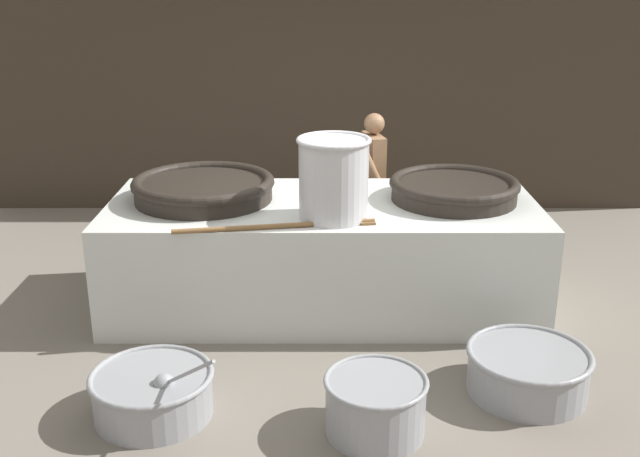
{
  "coord_description": "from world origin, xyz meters",
  "views": [
    {
      "loc": [
        -0.03,
        -6.2,
        2.9
      ],
      "look_at": [
        0.0,
        0.0,
        0.72
      ],
      "focal_mm": 42.0,
      "sensor_mm": 36.0,
      "label": 1
    }
  ],
  "objects_px": {
    "prep_bowl_meat": "(525,369)",
    "stock_pot": "(331,177)",
    "giant_wok_far": "(451,188)",
    "prep_bowl_extra": "(373,403)",
    "giant_wok_near": "(200,188)",
    "cook": "(369,180)",
    "prep_bowl_vegetables": "(150,392)"
  },
  "relations": [
    {
      "from": "prep_bowl_meat",
      "to": "stock_pot",
      "type": "bearing_deg",
      "value": 141.55
    },
    {
      "from": "giant_wok_far",
      "to": "prep_bowl_extra",
      "type": "relative_size",
      "value": 1.66
    },
    {
      "from": "giant_wok_near",
      "to": "prep_bowl_meat",
      "type": "xyz_separation_m",
      "value": [
        2.5,
        -1.6,
        -0.88
      ]
    },
    {
      "from": "giant_wok_near",
      "to": "prep_bowl_extra",
      "type": "distance_m",
      "value": 2.64
    },
    {
      "from": "cook",
      "to": "stock_pot",
      "type": "bearing_deg",
      "value": 63.58
    },
    {
      "from": "giant_wok_far",
      "to": "prep_bowl_meat",
      "type": "relative_size",
      "value": 1.28
    },
    {
      "from": "giant_wok_near",
      "to": "giant_wok_far",
      "type": "bearing_deg",
      "value": -0.34
    },
    {
      "from": "giant_wok_far",
      "to": "prep_bowl_extra",
      "type": "xyz_separation_m",
      "value": [
        -0.81,
        -2.07,
        -0.84
      ]
    },
    {
      "from": "giant_wok_far",
      "to": "stock_pot",
      "type": "height_order",
      "value": "stock_pot"
    },
    {
      "from": "cook",
      "to": "giant_wok_far",
      "type": "bearing_deg",
      "value": 106.54
    },
    {
      "from": "stock_pot",
      "to": "prep_bowl_vegetables",
      "type": "height_order",
      "value": "stock_pot"
    },
    {
      "from": "giant_wok_far",
      "to": "prep_bowl_vegetables",
      "type": "relative_size",
      "value": 1.22
    },
    {
      "from": "giant_wok_near",
      "to": "prep_bowl_vegetables",
      "type": "relative_size",
      "value": 1.34
    },
    {
      "from": "giant_wok_near",
      "to": "prep_bowl_extra",
      "type": "height_order",
      "value": "giant_wok_near"
    },
    {
      "from": "cook",
      "to": "prep_bowl_vegetables",
      "type": "relative_size",
      "value": 1.62
    },
    {
      "from": "stock_pot",
      "to": "prep_bowl_vegetables",
      "type": "xyz_separation_m",
      "value": [
        -1.24,
        -1.37,
        -1.12
      ]
    },
    {
      "from": "prep_bowl_meat",
      "to": "prep_bowl_extra",
      "type": "relative_size",
      "value": 1.3
    },
    {
      "from": "giant_wok_near",
      "to": "prep_bowl_extra",
      "type": "bearing_deg",
      "value": -56.51
    },
    {
      "from": "giant_wok_near",
      "to": "cook",
      "type": "relative_size",
      "value": 0.83
    },
    {
      "from": "prep_bowl_vegetables",
      "to": "giant_wok_far",
      "type": "bearing_deg",
      "value": 39.0
    },
    {
      "from": "giant_wok_near",
      "to": "giant_wok_far",
      "type": "relative_size",
      "value": 1.1
    },
    {
      "from": "prep_bowl_vegetables",
      "to": "prep_bowl_extra",
      "type": "xyz_separation_m",
      "value": [
        1.49,
        -0.21,
        0.04
      ]
    },
    {
      "from": "giant_wok_far",
      "to": "prep_bowl_meat",
      "type": "distance_m",
      "value": 1.84
    },
    {
      "from": "giant_wok_near",
      "to": "stock_pot",
      "type": "height_order",
      "value": "stock_pot"
    },
    {
      "from": "giant_wok_far",
      "to": "cook",
      "type": "relative_size",
      "value": 0.75
    },
    {
      "from": "prep_bowl_vegetables",
      "to": "cook",
      "type": "bearing_deg",
      "value": 61.14
    },
    {
      "from": "giant_wok_near",
      "to": "stock_pot",
      "type": "bearing_deg",
      "value": -24.2
    },
    {
      "from": "giant_wok_far",
      "to": "prep_bowl_meat",
      "type": "xyz_separation_m",
      "value": [
        0.31,
        -1.59,
        -0.88
      ]
    },
    {
      "from": "cook",
      "to": "prep_bowl_extra",
      "type": "distance_m",
      "value": 3.3
    },
    {
      "from": "cook",
      "to": "prep_bowl_extra",
      "type": "relative_size",
      "value": 2.21
    },
    {
      "from": "giant_wok_far",
      "to": "prep_bowl_extra",
      "type": "height_order",
      "value": "giant_wok_far"
    },
    {
      "from": "giant_wok_far",
      "to": "stock_pot",
      "type": "relative_size",
      "value": 1.7
    }
  ]
}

